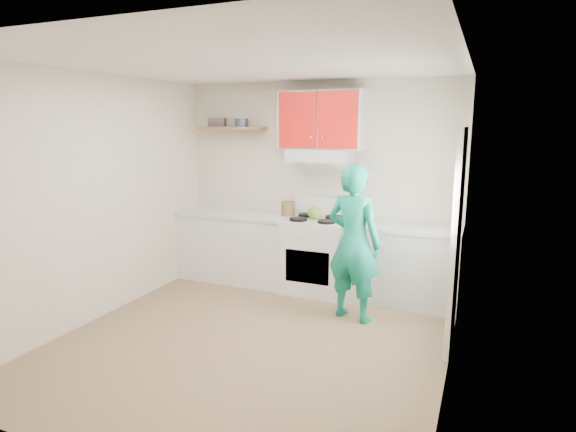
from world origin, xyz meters
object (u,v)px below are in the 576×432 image
at_px(tin, 242,123).
at_px(crock, 288,209).
at_px(person, 354,243).
at_px(stove, 316,255).
at_px(kettle, 315,212).

height_order(tin, crock, tin).
bearing_deg(crock, person, -34.96).
distance_m(stove, person, 1.00).
relative_size(tin, kettle, 0.93).
height_order(stove, kettle, kettle).
bearing_deg(tin, person, -24.90).
xyz_separation_m(stove, crock, (-0.42, 0.09, 0.54)).
height_order(kettle, crock, crock).
distance_m(tin, person, 2.30).
distance_m(stove, tin, 1.97).
relative_size(stove, crock, 4.59).
distance_m(kettle, crock, 0.39).
distance_m(tin, kettle, 1.53).
relative_size(stove, tin, 5.35).
bearing_deg(tin, kettle, -6.73).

